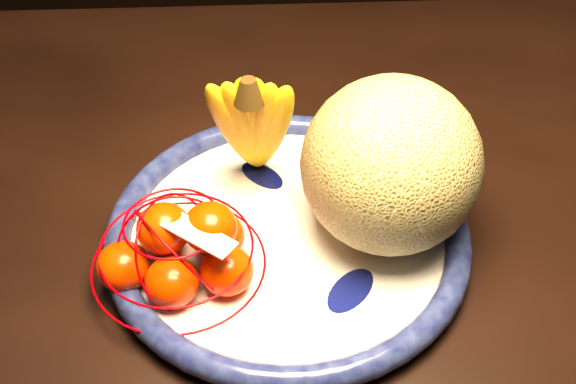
{
  "coord_description": "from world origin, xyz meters",
  "views": [
    {
      "loc": [
        0.16,
        -0.68,
        1.37
      ],
      "look_at": [
        0.15,
        -0.13,
        0.84
      ],
      "focal_mm": 45.0,
      "sensor_mm": 36.0,
      "label": 1
    }
  ],
  "objects_px": {
    "dining_table": "(196,251)",
    "fruit_bowl": "(288,234)",
    "banana_bunch": "(253,121)",
    "cantaloupe": "(391,165)",
    "mandarin_bag": "(182,249)"
  },
  "relations": [
    {
      "from": "fruit_bowl",
      "to": "banana_bunch",
      "type": "height_order",
      "value": "banana_bunch"
    },
    {
      "from": "dining_table",
      "to": "mandarin_bag",
      "type": "distance_m",
      "value": 0.18
    },
    {
      "from": "cantaloupe",
      "to": "banana_bunch",
      "type": "relative_size",
      "value": 1.0
    },
    {
      "from": "dining_table",
      "to": "fruit_bowl",
      "type": "bearing_deg",
      "value": -30.97
    },
    {
      "from": "cantaloupe",
      "to": "banana_bunch",
      "type": "height_order",
      "value": "banana_bunch"
    },
    {
      "from": "fruit_bowl",
      "to": "cantaloupe",
      "type": "relative_size",
      "value": 2.14
    },
    {
      "from": "dining_table",
      "to": "banana_bunch",
      "type": "xyz_separation_m",
      "value": [
        0.08,
        0.02,
        0.19
      ]
    },
    {
      "from": "dining_table",
      "to": "cantaloupe",
      "type": "height_order",
      "value": "cantaloupe"
    },
    {
      "from": "cantaloupe",
      "to": "banana_bunch",
      "type": "bearing_deg",
      "value": 155.01
    },
    {
      "from": "fruit_bowl",
      "to": "banana_bunch",
      "type": "relative_size",
      "value": 2.14
    },
    {
      "from": "fruit_bowl",
      "to": "banana_bunch",
      "type": "distance_m",
      "value": 0.13
    },
    {
      "from": "dining_table",
      "to": "cantaloupe",
      "type": "relative_size",
      "value": 8.63
    },
    {
      "from": "mandarin_bag",
      "to": "cantaloupe",
      "type": "bearing_deg",
      "value": 17.91
    },
    {
      "from": "fruit_bowl",
      "to": "cantaloupe",
      "type": "height_order",
      "value": "cantaloupe"
    },
    {
      "from": "banana_bunch",
      "to": "mandarin_bag",
      "type": "height_order",
      "value": "banana_bunch"
    }
  ]
}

